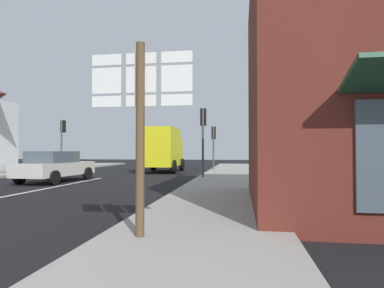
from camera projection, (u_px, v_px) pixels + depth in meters
ground_plane at (83, 182)px, 15.53m from camera, size 80.00×80.00×0.00m
sidewalk_right at (223, 187)px, 12.51m from camera, size 3.12×44.00×0.14m
lane_centre_stripe at (29, 192)px, 11.57m from camera, size 0.16×12.00×0.01m
sedan_far at (55, 166)px, 15.41m from camera, size 2.19×4.31×1.47m
delivery_truck at (162, 149)px, 22.61m from camera, size 2.57×5.04×3.05m
route_sign_post at (141, 118)px, 5.09m from camera, size 1.66×0.14×3.20m
traffic_light_far_left at (63, 133)px, 24.00m from camera, size 0.30×0.49×3.78m
traffic_light_near_right at (203, 127)px, 16.81m from camera, size 0.30×0.49×3.71m
traffic_light_far_right at (214, 138)px, 23.18m from camera, size 0.30×0.49×3.25m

